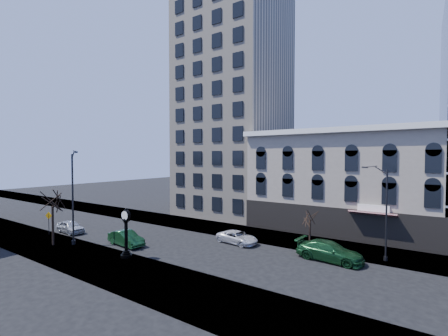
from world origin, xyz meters
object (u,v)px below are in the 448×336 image
Objects in this scene: car_near_b at (126,238)px; street_lamp_near at (74,173)px; warning_sign at (49,219)px; car_near_a at (70,227)px; street_clock at (126,235)px.

street_lamp_near is at bearing 137.20° from car_near_b.
car_near_a is at bearing 55.24° from warning_sign.
car_near_a is at bearing 173.38° from street_lamp_near.
car_near_b is (10.53, 2.61, -1.23)m from warning_sign.
warning_sign is at bearing -167.26° from street_lamp_near.
street_lamp_near is (-7.17, -0.72, 5.48)m from street_clock.
street_clock is 1.03× the size of car_near_a.
car_near_b is (-3.39, 2.61, -1.38)m from street_clock.
car_near_b is at bearing 60.19° from street_lamp_near.
street_clock is at bearing -19.70° from warning_sign.
street_lamp_near is at bearing -112.46° from car_near_a.
car_near_a is at bearing 168.81° from street_clock.
warning_sign is 0.59× the size of car_near_b.
street_lamp_near reaches higher than car_near_a.
street_clock reaches higher than car_near_b.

